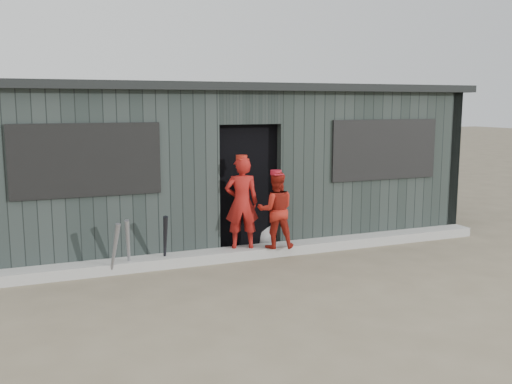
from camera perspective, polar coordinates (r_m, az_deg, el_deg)
name	(u,v)px	position (r m, az deg, el deg)	size (l,w,h in m)	color
ground	(311,293)	(7.17, 5.52, -10.00)	(80.00, 80.00, 0.00)	brown
curb	(256,252)	(8.73, -0.05, -5.99)	(8.00, 0.36, 0.15)	#A1A19C
bat_left	(115,250)	(7.88, -13.97, -5.62)	(0.07, 0.07, 0.77)	gray
bat_mid	(128,246)	(8.03, -12.66, -5.26)	(0.07, 0.07, 0.77)	gray
bat_right	(165,241)	(8.16, -9.08, -4.88)	(0.07, 0.07, 0.80)	black
player_red_left	(242,203)	(8.53, -1.44, -1.08)	(0.50, 0.33, 1.38)	maroon
player_red_right	(276,210)	(8.56, 1.98, -1.81)	(0.56, 0.44, 1.16)	maroon
player_grey_back	(266,207)	(9.18, 1.03, -1.48)	(0.65, 0.42, 1.33)	#B0B0B0
dugout	(220,162)	(10.07, -3.67, 2.99)	(8.30, 3.30, 2.62)	black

